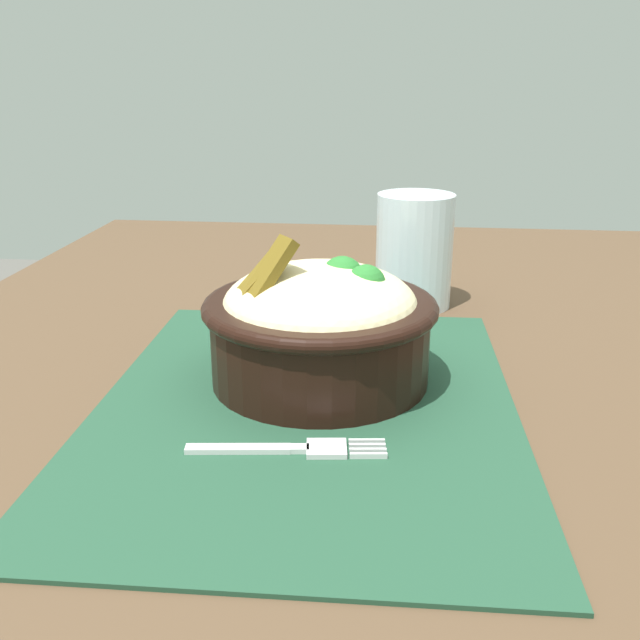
% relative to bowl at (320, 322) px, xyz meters
% --- Properties ---
extents(table, '(1.33, 0.84, 0.72)m').
position_rel_bowl_xyz_m(table, '(0.06, 0.02, -0.11)').
color(table, '#4C3826').
rests_on(table, ground_plane).
extents(placemat, '(0.42, 0.31, 0.00)m').
position_rel_bowl_xyz_m(placemat, '(0.04, -0.01, -0.05)').
color(placemat, '#1E422D').
rests_on(placemat, table).
extents(bowl, '(0.18, 0.18, 0.12)m').
position_rel_bowl_xyz_m(bowl, '(0.00, 0.00, 0.00)').
color(bowl, black).
rests_on(bowl, placemat).
extents(fork, '(0.03, 0.13, 0.00)m').
position_rel_bowl_xyz_m(fork, '(0.12, -0.00, -0.05)').
color(fork, silver).
rests_on(fork, placemat).
extents(drinking_glass, '(0.08, 0.08, 0.12)m').
position_rel_bowl_xyz_m(drinking_glass, '(-0.21, 0.08, -0.00)').
color(drinking_glass, silver).
rests_on(drinking_glass, table).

